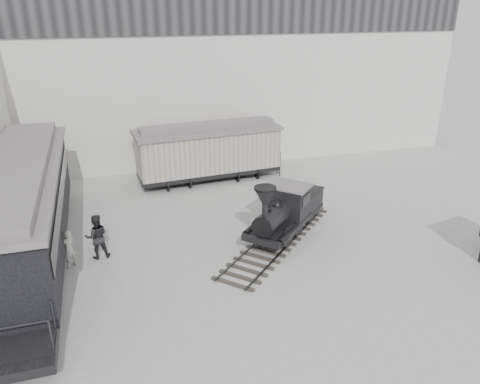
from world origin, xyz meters
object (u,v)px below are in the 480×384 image
object	(u,v)px
locomotive	(284,213)
visitor_b	(97,237)
passenger_coach	(23,212)
visitor_a	(69,249)
boxcar	(208,150)

from	to	relation	value
locomotive	visitor_b	bearing A→B (deg)	-136.81
passenger_coach	visitor_b	distance (m)	2.99
visitor_a	visitor_b	world-z (taller)	visitor_b
boxcar	visitor_b	size ratio (longest dim) A/B	4.49
locomotive	visitor_b	world-z (taller)	locomotive
locomotive	visitor_a	distance (m)	9.10
visitor_a	visitor_b	xyz separation A→B (m)	(1.07, 0.44, 0.16)
locomotive	visitor_a	xyz separation A→B (m)	(-9.10, -0.22, -0.29)
visitor_a	boxcar	bearing A→B (deg)	-167.31
visitor_a	visitor_b	bearing A→B (deg)	167.61
visitor_a	visitor_b	distance (m)	1.17
locomotive	boxcar	bearing A→B (deg)	147.08
passenger_coach	visitor_a	distance (m)	2.35
visitor_b	boxcar	bearing A→B (deg)	-134.31
boxcar	visitor_a	bearing A→B (deg)	-137.84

